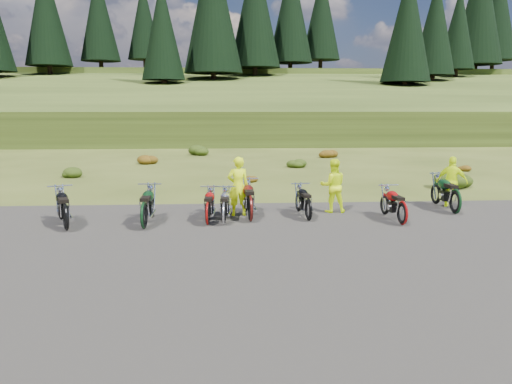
{
  "coord_description": "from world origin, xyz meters",
  "views": [
    {
      "loc": [
        -1.49,
        -13.51,
        3.49
      ],
      "look_at": [
        -0.6,
        1.04,
        0.95
      ],
      "focal_mm": 35.0,
      "sensor_mm": 36.0,
      "label": 1
    }
  ],
  "objects": [
    {
      "name": "conifer_19",
      "position": [
        -21.0,
        69.0,
        17.36
      ],
      "size": [
        6.16,
        6.16,
        16.0
      ],
      "color": "black",
      "rests_on": "ground"
    },
    {
      "name": "person_middle",
      "position": [
        -1.1,
        2.02,
        0.94
      ],
      "size": [
        0.74,
        0.53,
        1.88
      ],
      "primitive_type": "imported",
      "rotation": [
        0.0,
        0.0,
        3.26
      ],
      "color": "#CCE70C",
      "rests_on": "ground"
    },
    {
      "name": "motorcycle_1",
      "position": [
        -2.03,
        0.8,
        0.0
      ],
      "size": [
        0.74,
        1.96,
        1.01
      ],
      "primitive_type": null,
      "rotation": [
        0.0,
        0.0,
        1.52
      ],
      "color": "maroon",
      "rests_on": "ground"
    },
    {
      "name": "motorcycle_3",
      "position": [
        -1.56,
        0.78,
        0.0
      ],
      "size": [
        0.75,
        1.95,
        1.0
      ],
      "primitive_type": null,
      "rotation": [
        0.0,
        0.0,
        1.51
      ],
      "color": "#B0B0B5",
      "rests_on": "ground"
    },
    {
      "name": "conifer_20",
      "position": [
        -15.0,
        75.0,
        17.65
      ],
      "size": [
        5.72,
        5.72,
        15.0
      ],
      "color": "black",
      "rests_on": "ground"
    },
    {
      "name": "conifer_24",
      "position": [
        9.0,
        68.0,
        18.16
      ],
      "size": [
        7.04,
        7.04,
        18.0
      ],
      "color": "black",
      "rests_on": "ground"
    },
    {
      "name": "shrub_7",
      "position": [
        8.3,
        7.1,
        0.46
      ],
      "size": [
        1.56,
        1.56,
        0.92
      ],
      "primitive_type": "ellipsoid",
      "color": "#23360D",
      "rests_on": "ground"
    },
    {
      "name": "motorcycle_0",
      "position": [
        -5.96,
        0.36,
        0.0
      ],
      "size": [
        1.51,
        2.28,
        1.14
      ],
      "primitive_type": null,
      "rotation": [
        0.0,
        0.0,
        1.97
      ],
      "color": "black",
      "rests_on": "ground"
    },
    {
      "name": "conifer_30",
      "position": [
        45.0,
        73.0,
        19.66
      ],
      "size": [
        7.48,
        7.48,
        19.0
      ],
      "color": "black",
      "rests_on": "ground"
    },
    {
      "name": "shrub_2",
      "position": [
        -6.2,
        16.6,
        0.38
      ],
      "size": [
        1.3,
        1.3,
        0.77
      ],
      "primitive_type": "ellipsoid",
      "color": "#68340D",
      "rests_on": "ground"
    },
    {
      "name": "motorcycle_2",
      "position": [
        -3.81,
        0.42,
        0.0
      ],
      "size": [
        0.74,
        2.19,
        1.14
      ],
      "primitive_type": null,
      "rotation": [
        0.0,
        0.0,
        1.56
      ],
      "color": "black",
      "rests_on": "ground"
    },
    {
      "name": "motorcycle_7",
      "position": [
        5.9,
        1.85,
        0.0
      ],
      "size": [
        0.77,
        2.29,
        1.2
      ],
      "primitive_type": null,
      "rotation": [
        0.0,
        0.0,
        1.57
      ],
      "color": "black",
      "rests_on": "ground"
    },
    {
      "name": "person_right_a",
      "position": [
        2.0,
        2.34,
        0.88
      ],
      "size": [
        0.87,
        0.69,
        1.75
      ],
      "primitive_type": "imported",
      "rotation": [
        0.0,
        0.0,
        3.11
      ],
      "color": "#CCE70C",
      "rests_on": "ground"
    },
    {
      "name": "conifer_28",
      "position": [
        33.0,
        61.0,
        14.76
      ],
      "size": [
        5.28,
        5.28,
        14.0
      ],
      "color": "black",
      "rests_on": "ground"
    },
    {
      "name": "gravel_pad",
      "position": [
        0.0,
        -2.0,
        0.0
      ],
      "size": [
        20.0,
        12.0,
        0.04
      ],
      "primitive_type": "cube",
      "color": "black",
      "rests_on": "ground"
    },
    {
      "name": "conifer_21",
      "position": [
        -9.0,
        50.0,
        12.56
      ],
      "size": [
        5.28,
        5.28,
        14.0
      ],
      "color": "black",
      "rests_on": "ground"
    },
    {
      "name": "shrub_6",
      "position": [
        5.4,
        19.8,
        0.38
      ],
      "size": [
        1.3,
        1.3,
        0.77
      ],
      "primitive_type": "ellipsoid",
      "color": "#68340D",
      "rests_on": "ground"
    },
    {
      "name": "conifer_23",
      "position": [
        3.0,
        62.0,
        17.47
      ],
      "size": [
        7.48,
        7.48,
        19.0
      ],
      "color": "black",
      "rests_on": "ground"
    },
    {
      "name": "conifer_22",
      "position": [
        -3.0,
        56.0,
        16.77
      ],
      "size": [
        7.92,
        7.92,
        20.0
      ],
      "color": "black",
      "rests_on": "ground"
    },
    {
      "name": "conifer_26",
      "position": [
        21.0,
        49.0,
        13.37
      ],
      "size": [
        6.16,
        6.16,
        16.0
      ],
      "color": "black",
      "rests_on": "ground"
    },
    {
      "name": "motorcycle_4",
      "position": [
        -0.75,
        1.17,
        0.0
      ],
      "size": [
        0.83,
        2.27,
        1.17
      ],
      "primitive_type": null,
      "rotation": [
        0.0,
        0.0,
        1.61
      ],
      "color": "#4B0F0C",
      "rests_on": "ground"
    },
    {
      "name": "motorcycle_5",
      "position": [
        1.02,
        1.17,
        0.0
      ],
      "size": [
        0.82,
        1.99,
        1.01
      ],
      "primitive_type": null,
      "rotation": [
        0.0,
        0.0,
        1.66
      ],
      "color": "black",
      "rests_on": "ground"
    },
    {
      "name": "conifer_27",
      "position": [
        27.0,
        55.0,
        14.06
      ],
      "size": [
        5.72,
        5.72,
        15.0
      ],
      "color": "black",
      "rests_on": "ground"
    },
    {
      "name": "conifer_25",
      "position": [
        15.0,
        74.0,
        18.66
      ],
      "size": [
        6.6,
        6.6,
        17.0
      ],
      "color": "black",
      "rests_on": "ground"
    },
    {
      "name": "person_right_b",
      "position": [
        6.27,
        2.97,
        0.87
      ],
      "size": [
        1.09,
        0.9,
        1.74
      ],
      "primitive_type": "imported",
      "rotation": [
        0.0,
        0.0,
        2.59
      ],
      "color": "#CCE70C",
      "rests_on": "ground"
    },
    {
      "name": "shrub_5",
      "position": [
        2.5,
        14.5,
        0.31
      ],
      "size": [
        1.03,
        1.03,
        0.61
      ],
      "primitive_type": "ellipsoid",
      "color": "#23360D",
      "rests_on": "ground"
    },
    {
      "name": "shrub_1",
      "position": [
        -9.1,
        11.3,
        0.31
      ],
      "size": [
        1.03,
        1.03,
        0.61
      ],
      "primitive_type": "ellipsoid",
      "color": "#23360D",
      "rests_on": "ground"
    },
    {
      "name": "conifer_18",
      "position": [
        -27.0,
        63.0,
        16.66
      ],
      "size": [
        6.6,
        6.6,
        17.0
      ],
      "color": "black",
      "rests_on": "ground"
    },
    {
      "name": "hill_plateau",
      "position": [
        0.0,
        110.0,
        0.0
      ],
      "size": [
        300.0,
        90.0,
        9.17
      ],
      "primitive_type": "cube",
      "color": "#2B3913",
      "rests_on": "ground"
    },
    {
      "name": "hill_slope",
      "position": [
        0.0,
        50.0,
        0.0
      ],
      "size": [
        300.0,
        45.97,
        9.37
      ],
      "primitive_type": null,
      "rotation": [
        0.14,
        0.0,
        0.0
      ],
      "color": "#2B3913",
      "rests_on": "ground"
    },
    {
      "name": "ground",
      "position": [
        0.0,
        0.0,
        0.0
      ],
      "size": [
        300.0,
        300.0,
        0.0
      ],
      "primitive_type": "plane",
      "color": "#384316",
      "rests_on": "ground"
    },
    {
      "name": "shrub_3",
      "position": [
        -3.3,
        21.9,
        0.46
      ],
      "size": [
        1.56,
        1.56,
        0.92
      ],
      "primitive_type": "ellipsoid",
      "color": "#23360D",
      "rests_on": "ground"
    },
    {
      "name": "shrub_8",
      "position": [
        11.2,
        12.4,
        0.23
      ],
      "size": [
        0.77,
        0.77,
        0.45
      ],
      "primitive_type": "ellipsoid",
      "color": "#68340D",
      "rests_on": "ground"
    },
    {
      "name": "motorcycle_6",
      "position": [
        3.67,
        0.47,
        0.0
      ],
      "size": [
        0.8,
        2.03,
        1.04
      ],
      "primitive_type": null,
      "rotation": [
        0.0,
        0.0,
        1.64
      ],
      "color": "maroon",
      "rests_on": "ground"
    },
    {
      "name": "shrub_4",
      "position": [
        -0.4,
        9.2,
        0.23
      ],
      "size": [
        0.77,
        0.77,
        0.45
      ],
      "primitive_type": "ellipsoid",
      "color": "#68340D",
      "rests_on": "ground"
    },
    {
      "name": "conifer_29",
      "position": [
        39.0,
        67.0,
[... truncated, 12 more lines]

